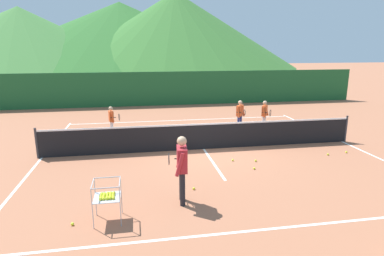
{
  "coord_description": "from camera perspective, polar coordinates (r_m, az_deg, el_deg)",
  "views": [
    {
      "loc": [
        -2.4,
        -11.16,
        3.67
      ],
      "look_at": [
        -0.46,
        -0.09,
        0.84
      ],
      "focal_mm": 30.29,
      "sensor_mm": 36.0,
      "label": 1
    }
  ],
  "objects": [
    {
      "name": "ground_plane",
      "position": [
        11.99,
        2.08,
        -3.72
      ],
      "size": [
        120.0,
        120.0,
        0.0
      ],
      "primitive_type": "plane",
      "color": "#A86647"
    },
    {
      "name": "line_baseline_near",
      "position": [
        7.13,
        11.79,
        -17.17
      ],
      "size": [
        11.28,
        0.08,
        0.01
      ],
      "primitive_type": "cube",
      "color": "white",
      "rests_on": "ground"
    },
    {
      "name": "line_baseline_far",
      "position": [
        16.69,
        -1.44,
        1.4
      ],
      "size": [
        11.28,
        0.08,
        0.01
      ],
      "primitive_type": "cube",
      "color": "white",
      "rests_on": "ground"
    },
    {
      "name": "line_sideline_west",
      "position": [
        12.19,
        -24.93,
        -4.77
      ],
      "size": [
        0.08,
        10.48,
        0.01
      ],
      "primitive_type": "cube",
      "color": "white",
      "rests_on": "ground"
    },
    {
      "name": "line_sideline_east",
      "position": [
        14.23,
        24.89,
        -2.17
      ],
      "size": [
        0.08,
        10.48,
        0.01
      ],
      "primitive_type": "cube",
      "color": "white",
      "rests_on": "ground"
    },
    {
      "name": "line_service_center",
      "position": [
        11.99,
        2.08,
        -3.71
      ],
      "size": [
        0.08,
        5.93,
        0.01
      ],
      "primitive_type": "cube",
      "color": "white",
      "rests_on": "ground"
    },
    {
      "name": "tennis_net",
      "position": [
        11.85,
        2.1,
        -1.42
      ],
      "size": [
        11.58,
        0.08,
        1.05
      ],
      "color": "#333338",
      "rests_on": "ground"
    },
    {
      "name": "instructor",
      "position": [
        7.67,
        -1.85,
        -6.26
      ],
      "size": [
        0.43,
        0.78,
        1.66
      ],
      "color": "black",
      "rests_on": "ground"
    },
    {
      "name": "student_0",
      "position": [
        14.05,
        -13.97,
        1.7
      ],
      "size": [
        0.5,
        0.56,
        1.25
      ],
      "color": "silver",
      "rests_on": "ground"
    },
    {
      "name": "student_1",
      "position": [
        14.58,
        8.47,
        2.69
      ],
      "size": [
        0.5,
        0.71,
        1.37
      ],
      "color": "navy",
      "rests_on": "ground"
    },
    {
      "name": "student_2",
      "position": [
        14.84,
        12.68,
        2.65
      ],
      "size": [
        0.46,
        0.72,
        1.35
      ],
      "color": "silver",
      "rests_on": "ground"
    },
    {
      "name": "ball_cart",
      "position": [
        7.28,
        -14.72,
        -11.51
      ],
      "size": [
        0.58,
        0.58,
        0.9
      ],
      "color": "#B7B7BC",
      "rests_on": "ground"
    },
    {
      "name": "tennis_ball_0",
      "position": [
        12.79,
        25.54,
        -3.84
      ],
      "size": [
        0.07,
        0.07,
        0.07
      ],
      "primitive_type": "sphere",
      "color": "yellow",
      "rests_on": "ground"
    },
    {
      "name": "tennis_ball_2",
      "position": [
        7.56,
        -20.31,
        -15.57
      ],
      "size": [
        0.07,
        0.07,
        0.07
      ],
      "primitive_type": "sphere",
      "color": "yellow",
      "rests_on": "ground"
    },
    {
      "name": "tennis_ball_3",
      "position": [
        10.83,
        7.19,
        -5.63
      ],
      "size": [
        0.07,
        0.07,
        0.07
      ],
      "primitive_type": "sphere",
      "color": "yellow",
      "rests_on": "ground"
    },
    {
      "name": "tennis_ball_4",
      "position": [
        12.25,
        22.82,
        -4.3
      ],
      "size": [
        0.07,
        0.07,
        0.07
      ],
      "primitive_type": "sphere",
      "color": "yellow",
      "rests_on": "ground"
    },
    {
      "name": "tennis_ball_5",
      "position": [
        10.22,
        10.91,
        -6.99
      ],
      "size": [
        0.07,
        0.07,
        0.07
      ],
      "primitive_type": "sphere",
      "color": "yellow",
      "rests_on": "ground"
    },
    {
      "name": "tennis_ball_6",
      "position": [
        10.9,
        11.15,
        -5.66
      ],
      "size": [
        0.07,
        0.07,
        0.07
      ],
      "primitive_type": "sphere",
      "color": "yellow",
      "rests_on": "ground"
    },
    {
      "name": "tennis_ball_7",
      "position": [
        8.7,
        0.32,
        -10.6
      ],
      "size": [
        0.07,
        0.07,
        0.07
      ],
      "primitive_type": "sphere",
      "color": "yellow",
      "rests_on": "ground"
    },
    {
      "name": "windscreen_fence",
      "position": [
        20.96,
        -3.33,
        6.97
      ],
      "size": [
        24.81,
        0.08,
        2.15
      ],
      "primitive_type": "cube",
      "color": "#1E5B2D",
      "rests_on": "ground"
    },
    {
      "name": "hill_0",
      "position": [
        62.3,
        -2.95,
        16.84
      ],
      "size": [
        43.8,
        43.8,
        13.35
      ],
      "primitive_type": "cone",
      "color": "#38702D",
      "rests_on": "ground"
    },
    {
      "name": "hill_1",
      "position": [
        65.41,
        -27.91,
        13.86
      ],
      "size": [
        43.29,
        43.29,
        10.39
      ],
      "primitive_type": "cone",
      "color": "#427A38",
      "rests_on": "ground"
    },
    {
      "name": "hill_2",
      "position": [
        71.27,
        -12.48,
        15.87
      ],
      "size": [
        59.02,
        59.02,
        12.54
      ],
      "primitive_type": "cone",
      "color": "#2D6628",
      "rests_on": "ground"
    }
  ]
}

